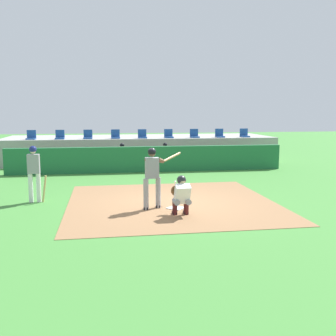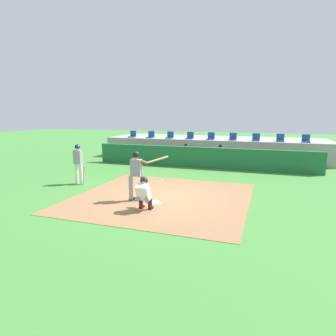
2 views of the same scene
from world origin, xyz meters
name	(u,v)px [view 2 (image 2 of 2)]	position (x,y,z in m)	size (l,w,h in m)	color
ground_plane	(162,197)	(0.00, 0.00, 0.00)	(80.00, 80.00, 0.00)	#428438
dirt_infield	(162,197)	(0.00, 0.00, 0.01)	(6.40, 6.40, 0.01)	#936B47
home_plate	(154,203)	(0.00, -0.80, 0.02)	(0.44, 0.44, 0.02)	white
batter_at_plate	(137,173)	(-0.67, -0.70, 1.04)	(1.24, 0.88, 1.80)	#99999E
catcher_crouched	(144,192)	(-0.01, -1.61, 0.61)	(0.49, 1.75, 1.13)	gray
on_deck_batter	(78,162)	(-4.23, 0.76, 1.02)	(0.58, 0.23, 1.79)	silver
dugout_wall	(201,157)	(0.00, 6.50, 0.60)	(13.00, 0.30, 1.20)	#1E6638
dugout_bench	(204,161)	(0.00, 7.50, 0.23)	(11.80, 0.44, 0.45)	olive
dugout_player_0	(185,153)	(-1.18, 7.34, 0.67)	(0.49, 0.70, 1.30)	#939399
dugout_player_1	(220,155)	(0.95, 7.34, 0.67)	(0.49, 0.70, 1.30)	#939399
stands_platform	(215,148)	(0.00, 10.90, 0.70)	(15.00, 4.40, 1.40)	#9E9E99
stadium_seat_0	(133,135)	(-5.78, 9.38, 1.53)	(0.46, 0.46, 0.48)	#1E478C
stadium_seat_1	(151,136)	(-4.33, 9.38, 1.53)	(0.46, 0.46, 0.48)	#1E478C
stadium_seat_2	(170,136)	(-2.89, 9.38, 1.53)	(0.46, 0.46, 0.48)	#1E478C
stadium_seat_3	(190,137)	(-1.44, 9.38, 1.53)	(0.46, 0.46, 0.48)	#1E478C
stadium_seat_4	(211,138)	(0.00, 9.38, 1.53)	(0.46, 0.46, 0.48)	#1E478C
stadium_seat_5	(233,138)	(1.44, 9.38, 1.53)	(0.46, 0.46, 0.48)	#1E478C
stadium_seat_6	(256,139)	(2.89, 9.38, 1.53)	(0.46, 0.46, 0.48)	#1E478C
stadium_seat_7	(280,139)	(4.33, 9.38, 1.53)	(0.46, 0.46, 0.48)	#1E478C
stadium_seat_8	(306,140)	(5.78, 9.38, 1.53)	(0.46, 0.46, 0.48)	#1E478C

